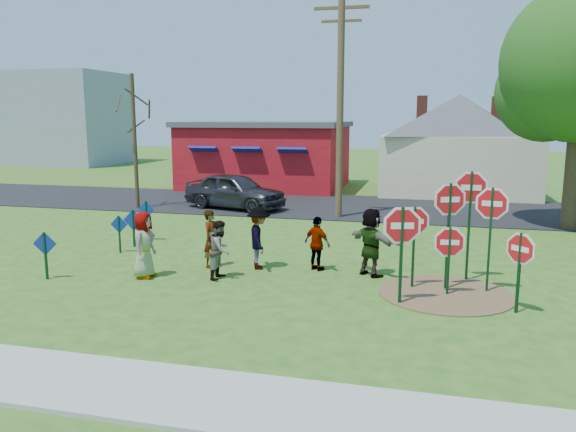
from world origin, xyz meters
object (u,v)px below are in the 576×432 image
stop_sign_c (491,215)px  suv (235,191)px  person_a (144,245)px  person_b (211,239)px  utility_pole (340,102)px  stop_sign_b (449,209)px  stop_sign_a (402,234)px  stop_sign_d (471,198)px

stop_sign_c → suv: stop_sign_c is taller
stop_sign_c → suv: 14.35m
person_a → suv: person_a is taller
person_b → utility_pole: utility_pole is taller
stop_sign_c → person_a: bearing=-165.7°
stop_sign_b → utility_pole: utility_pole is taller
stop_sign_a → person_a: 6.72m
suv → utility_pole: size_ratio=0.53×
stop_sign_d → stop_sign_a: bearing=-127.1°
stop_sign_c → person_a: (-8.66, -0.88, -1.01)m
suv → person_b: bearing=-147.9°
stop_sign_a → stop_sign_b: (1.04, 1.37, 0.38)m
suv → utility_pole: utility_pole is taller
stop_sign_a → utility_pole: 11.52m
stop_sign_b → person_a: bearing=166.1°
stop_sign_c → utility_pole: utility_pole is taller
stop_sign_c → person_b: bearing=-175.7°
stop_sign_c → suv: size_ratio=0.56×
person_a → utility_pole: size_ratio=0.19×
stop_sign_d → utility_pole: utility_pole is taller
stop_sign_b → stop_sign_c: size_ratio=1.03×
stop_sign_b → suv: (-9.08, 10.23, -1.15)m
stop_sign_a → stop_sign_d: (1.58, 2.31, 0.54)m
person_a → person_b: 1.94m
stop_sign_a → stop_sign_d: stop_sign_d is taller
person_b → suv: 10.03m
stop_sign_b → person_b: size_ratio=1.70×
person_a → person_b: size_ratio=1.08×
person_a → stop_sign_a: bearing=-96.9°
stop_sign_b → stop_sign_c: bearing=-18.6°
stop_sign_a → suv: bearing=109.4°
stop_sign_a → utility_pole: utility_pole is taller
stop_sign_c → utility_pole: size_ratio=0.30×
stop_sign_d → person_a: size_ratio=1.70×
stop_sign_b → person_b: bearing=154.7°
suv → stop_sign_b: bearing=-122.0°
stop_sign_c → utility_pole: (-5.10, 9.24, 2.87)m
stop_sign_a → person_a: stop_sign_a is taller
stop_sign_a → stop_sign_c: (2.01, 1.40, 0.26)m
stop_sign_c → person_a: stop_sign_c is taller
stop_sign_c → person_a: size_ratio=1.53×
stop_sign_d → person_a: 8.52m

